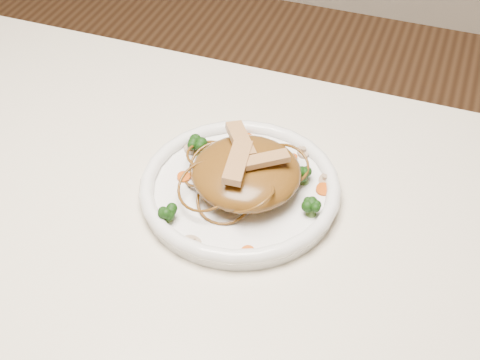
% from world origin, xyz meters
% --- Properties ---
extents(table, '(1.20, 0.80, 0.75)m').
position_xyz_m(table, '(0.00, 0.00, 0.65)').
color(table, beige).
rests_on(table, ground).
extents(plate, '(0.34, 0.34, 0.02)m').
position_xyz_m(plate, '(0.08, 0.10, 0.76)').
color(plate, white).
rests_on(plate, table).
extents(noodle_mound, '(0.16, 0.16, 0.05)m').
position_xyz_m(noodle_mound, '(0.08, 0.10, 0.79)').
color(noodle_mound, brown).
rests_on(noodle_mound, plate).
extents(chicken_a, '(0.06, 0.05, 0.01)m').
position_xyz_m(chicken_a, '(0.11, 0.10, 0.82)').
color(chicken_a, tan).
rests_on(chicken_a, noodle_mound).
extents(chicken_b, '(0.06, 0.07, 0.01)m').
position_xyz_m(chicken_b, '(0.07, 0.13, 0.82)').
color(chicken_b, tan).
rests_on(chicken_b, noodle_mound).
extents(chicken_c, '(0.03, 0.08, 0.01)m').
position_xyz_m(chicken_c, '(0.08, 0.08, 0.83)').
color(chicken_c, tan).
rests_on(chicken_c, noodle_mound).
extents(broccoli_0, '(0.03, 0.03, 0.03)m').
position_xyz_m(broccoli_0, '(0.15, 0.14, 0.78)').
color(broccoli_0, '#123C0C').
rests_on(broccoli_0, plate).
extents(broccoli_1, '(0.04, 0.04, 0.03)m').
position_xyz_m(broccoli_1, '(-0.00, 0.14, 0.78)').
color(broccoli_1, '#123C0C').
rests_on(broccoli_1, plate).
extents(broccoli_2, '(0.02, 0.02, 0.03)m').
position_xyz_m(broccoli_2, '(0.01, 0.01, 0.78)').
color(broccoli_2, '#123C0C').
rests_on(broccoli_2, plate).
extents(broccoli_3, '(0.03, 0.03, 0.03)m').
position_xyz_m(broccoli_3, '(0.18, 0.08, 0.78)').
color(broccoli_3, '#123C0C').
rests_on(broccoli_3, plate).
extents(carrot_0, '(0.02, 0.02, 0.00)m').
position_xyz_m(carrot_0, '(0.12, 0.18, 0.77)').
color(carrot_0, '#BE4406').
rests_on(carrot_0, plate).
extents(carrot_1, '(0.02, 0.02, 0.00)m').
position_xyz_m(carrot_1, '(-0.00, 0.09, 0.77)').
color(carrot_1, '#BE4406').
rests_on(carrot_1, plate).
extents(carrot_2, '(0.02, 0.02, 0.00)m').
position_xyz_m(carrot_2, '(0.18, 0.13, 0.77)').
color(carrot_2, '#BE4406').
rests_on(carrot_2, plate).
extents(carrot_3, '(0.02, 0.02, 0.00)m').
position_xyz_m(carrot_3, '(0.05, 0.20, 0.77)').
color(carrot_3, '#BE4406').
rests_on(carrot_3, plate).
extents(carrot_4, '(0.02, 0.02, 0.00)m').
position_xyz_m(carrot_4, '(0.13, -0.01, 0.77)').
color(carrot_4, '#BE4406').
rests_on(carrot_4, plate).
extents(mushroom_0, '(0.02, 0.02, 0.01)m').
position_xyz_m(mushroom_0, '(0.06, -0.02, 0.77)').
color(mushroom_0, tan).
rests_on(mushroom_0, plate).
extents(mushroom_1, '(0.02, 0.02, 0.01)m').
position_xyz_m(mushroom_1, '(0.18, 0.15, 0.77)').
color(mushroom_1, tan).
rests_on(mushroom_1, plate).
extents(mushroom_2, '(0.03, 0.03, 0.01)m').
position_xyz_m(mushroom_2, '(-0.02, 0.14, 0.77)').
color(mushroom_2, tan).
rests_on(mushroom_2, plate).
extents(mushroom_3, '(0.03, 0.03, 0.01)m').
position_xyz_m(mushroom_3, '(0.14, 0.19, 0.77)').
color(mushroom_3, tan).
rests_on(mushroom_3, plate).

